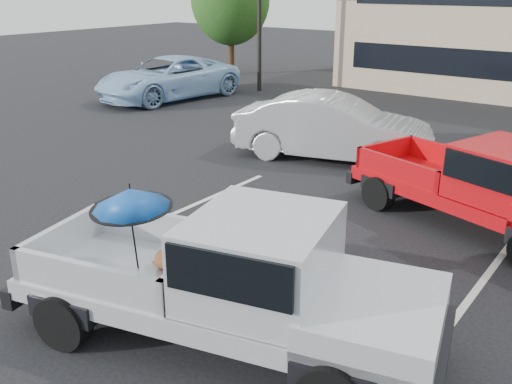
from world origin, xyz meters
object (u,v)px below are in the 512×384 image
red_pickup (497,185)px  blue_suv (168,78)px  silver_pickup (244,275)px  silver_sedan (333,128)px

red_pickup → blue_suv: red_pickup is taller
silver_pickup → blue_suv: (-12.87, 11.58, -0.21)m
silver_pickup → blue_suv: bearing=124.2°
silver_sedan → blue_suv: silver_sedan is taller
silver_pickup → red_pickup: size_ratio=1.06×
silver_pickup → silver_sedan: bearing=98.3°
red_pickup → silver_sedan: (-4.88, 2.50, -0.10)m
red_pickup → blue_suv: bearing=175.9°
blue_suv → silver_sedan: bearing=-12.0°
silver_sedan → blue_suv: 10.15m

